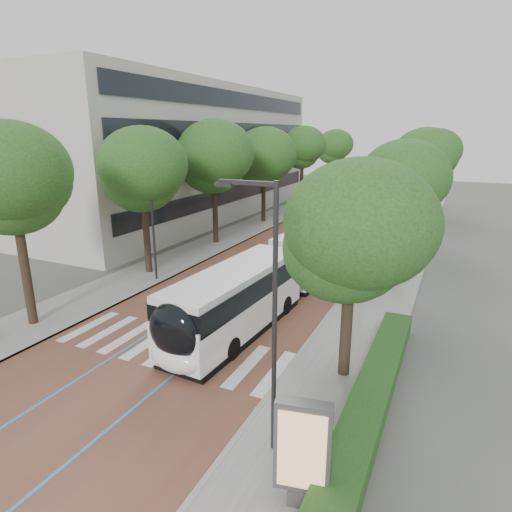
% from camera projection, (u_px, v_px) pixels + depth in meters
% --- Properties ---
extents(ground, '(160.00, 160.00, 0.00)m').
position_uv_depth(ground, '(155.00, 357.00, 18.35)').
color(ground, '#51544C').
rests_on(ground, ground).
extents(road, '(11.00, 140.00, 0.02)m').
position_uv_depth(road, '(358.00, 210.00, 53.09)').
color(road, brown).
rests_on(road, ground).
extents(sidewalk_left, '(4.00, 140.00, 0.12)m').
position_uv_depth(sidewalk_left, '(301.00, 205.00, 56.15)').
color(sidewalk_left, gray).
rests_on(sidewalk_left, ground).
extents(sidewalk_right, '(4.00, 140.00, 0.12)m').
position_uv_depth(sidewalk_right, '(422.00, 214.00, 50.01)').
color(sidewalk_right, gray).
rests_on(sidewalk_right, ground).
extents(kerb_left, '(0.20, 140.00, 0.14)m').
position_uv_depth(kerb_left, '(315.00, 206.00, 55.37)').
color(kerb_left, gray).
rests_on(kerb_left, ground).
extents(kerb_right, '(0.20, 140.00, 0.14)m').
position_uv_depth(kerb_right, '(405.00, 213.00, 50.79)').
color(kerb_right, gray).
rests_on(kerb_right, ground).
extents(zebra_crossing, '(10.55, 3.60, 0.01)m').
position_uv_depth(zebra_crossing, '(172.00, 347.00, 19.13)').
color(zebra_crossing, silver).
rests_on(zebra_crossing, ground).
extents(lane_line_left, '(0.12, 126.00, 0.01)m').
position_uv_depth(lane_line_left, '(345.00, 208.00, 53.74)').
color(lane_line_left, '#298BD1').
rests_on(lane_line_left, road).
extents(lane_line_right, '(0.12, 126.00, 0.01)m').
position_uv_depth(lane_line_right, '(371.00, 210.00, 52.43)').
color(lane_line_right, '#298BD1').
rests_on(lane_line_right, road).
extents(office_building, '(18.11, 40.00, 14.00)m').
position_uv_depth(office_building, '(168.00, 153.00, 48.69)').
color(office_building, '#B7B5AA').
rests_on(office_building, ground).
extents(hedge, '(1.20, 14.00, 0.80)m').
position_uv_depth(hedge, '(370.00, 401.00, 14.48)').
color(hedge, '#1E4417').
rests_on(hedge, sidewalk_right).
extents(streetlight_near, '(1.82, 0.20, 8.00)m').
position_uv_depth(streetlight_near, '(269.00, 302.00, 11.69)').
color(streetlight_near, '#2A2A2D').
rests_on(streetlight_near, sidewalk_right).
extents(streetlight_far, '(1.82, 0.20, 8.00)m').
position_uv_depth(streetlight_far, '(397.00, 191.00, 33.41)').
color(streetlight_far, '#2A2A2D').
rests_on(streetlight_far, sidewalk_right).
extents(lamp_post_left, '(0.14, 0.14, 8.00)m').
position_uv_depth(lamp_post_left, '(152.00, 218.00, 26.65)').
color(lamp_post_left, '#2A2A2D').
rests_on(lamp_post_left, sidewalk_left).
extents(trees_left, '(6.39, 60.39, 9.73)m').
position_uv_depth(trees_left, '(250.00, 159.00, 41.04)').
color(trees_left, black).
rests_on(trees_left, ground).
extents(trees_right, '(6.00, 47.71, 9.14)m').
position_uv_depth(trees_right, '(416.00, 171.00, 34.29)').
color(trees_right, black).
rests_on(trees_right, ground).
extents(lead_bus, '(3.64, 18.52, 3.20)m').
position_uv_depth(lead_bus, '(273.00, 277.00, 23.38)').
color(lead_bus, black).
rests_on(lead_bus, ground).
extents(bus_queued_0, '(2.85, 12.46, 3.20)m').
position_uv_depth(bus_queued_0, '(343.00, 223.00, 37.42)').
color(bus_queued_0, white).
rests_on(bus_queued_0, ground).
extents(bus_queued_1, '(2.84, 12.46, 3.20)m').
position_uv_depth(bus_queued_1, '(368.00, 201.00, 49.08)').
color(bus_queued_1, white).
rests_on(bus_queued_1, ground).
extents(ad_panel, '(1.46, 0.66, 2.94)m').
position_uv_depth(ad_panel, '(302.00, 451.00, 10.61)').
color(ad_panel, '#59595B').
rests_on(ad_panel, sidewalk_right).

